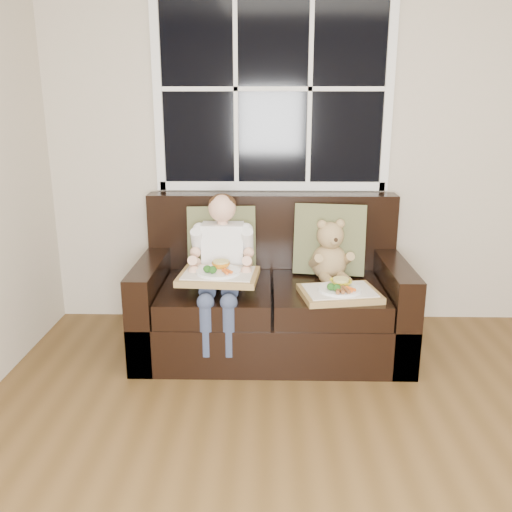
{
  "coord_description": "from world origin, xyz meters",
  "views": [
    {
      "loc": [
        -0.7,
        -1.34,
        1.57
      ],
      "look_at": [
        -0.77,
        1.85,
        0.66
      ],
      "focal_mm": 38.0,
      "sensor_mm": 36.0,
      "label": 1
    }
  ],
  "objects_px": {
    "loveseat": "(272,300)",
    "tray_right": "(339,292)",
    "teddy_bear": "(330,254)",
    "tray_left": "(219,275)",
    "child": "(222,256)"
  },
  "relations": [
    {
      "from": "loveseat",
      "to": "teddy_bear",
      "type": "distance_m",
      "value": 0.48
    },
    {
      "from": "tray_right",
      "to": "tray_left",
      "type": "bearing_deg",
      "value": 168.29
    },
    {
      "from": "child",
      "to": "teddy_bear",
      "type": "xyz_separation_m",
      "value": [
        0.69,
        0.15,
        -0.03
      ]
    },
    {
      "from": "teddy_bear",
      "to": "tray_left",
      "type": "xyz_separation_m",
      "value": [
        -0.69,
        -0.33,
        -0.04
      ]
    },
    {
      "from": "loveseat",
      "to": "child",
      "type": "distance_m",
      "value": 0.48
    },
    {
      "from": "child",
      "to": "teddy_bear",
      "type": "bearing_deg",
      "value": 12.49
    },
    {
      "from": "loveseat",
      "to": "child",
      "type": "relative_size",
      "value": 1.96
    },
    {
      "from": "teddy_bear",
      "to": "tray_right",
      "type": "xyz_separation_m",
      "value": [
        0.02,
        -0.35,
        -0.13
      ]
    },
    {
      "from": "child",
      "to": "teddy_bear",
      "type": "height_order",
      "value": "child"
    },
    {
      "from": "tray_left",
      "to": "child",
      "type": "bearing_deg",
      "value": 92.94
    },
    {
      "from": "child",
      "to": "tray_left",
      "type": "xyz_separation_m",
      "value": [
        -0.01,
        -0.17,
        -0.07
      ]
    },
    {
      "from": "loveseat",
      "to": "tray_right",
      "type": "xyz_separation_m",
      "value": [
        0.4,
        -0.32,
        0.17
      ]
    },
    {
      "from": "loveseat",
      "to": "tray_right",
      "type": "distance_m",
      "value": 0.54
    },
    {
      "from": "teddy_bear",
      "to": "child",
      "type": "bearing_deg",
      "value": 179.89
    },
    {
      "from": "tray_right",
      "to": "teddy_bear",
      "type": "bearing_deg",
      "value": 84.16
    }
  ]
}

